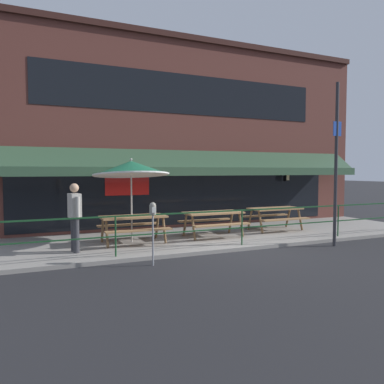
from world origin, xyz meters
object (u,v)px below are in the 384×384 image
picnic_table_left (133,221)px  street_sign_pole (336,163)px  pedestrian_walking (75,214)px  parking_meter_near (153,215)px  picnic_table_right (275,212)px  patio_umbrella_left (131,169)px  picnic_table_centre (213,217)px

picnic_table_left → street_sign_pole: (5.21, -2.20, 1.63)m
pedestrian_walking → parking_meter_near: bearing=-48.3°
picnic_table_right → parking_meter_near: bearing=-153.8°
pedestrian_walking → patio_umbrella_left: bearing=25.2°
patio_umbrella_left → street_sign_pole: street_sign_pole is taller
parking_meter_near → picnic_table_centre: bearing=40.4°
street_sign_pole → picnic_table_left: bearing=157.1°
picnic_table_right → street_sign_pole: (0.21, -2.49, 1.63)m
picnic_table_left → parking_meter_near: 2.29m
picnic_table_left → parking_meter_near: size_ratio=1.27×
picnic_table_right → parking_meter_near: (-5.15, -2.53, 0.44)m
picnic_table_centre → picnic_table_left: bearing=-179.8°
picnic_table_right → parking_meter_near: size_ratio=1.27×
parking_meter_near → patio_umbrella_left: bearing=86.6°
parking_meter_near → street_sign_pole: street_sign_pole is taller
picnic_table_centre → picnic_table_right: (2.50, 0.28, 0.00)m
parking_meter_near → picnic_table_right: bearing=26.2°
picnic_table_left → picnic_table_right: size_ratio=1.00×
patio_umbrella_left → pedestrian_walking: bearing=-154.8°
picnic_table_centre → parking_meter_near: bearing=-139.6°
parking_meter_near → street_sign_pole: bearing=0.5°
street_sign_pole → parking_meter_near: bearing=-179.5°
parking_meter_near → street_sign_pole: (5.36, 0.04, 1.19)m
picnic_table_left → street_sign_pole: bearing=-22.9°
picnic_table_left → picnic_table_centre: (2.50, 0.01, 0.00)m
picnic_table_right → patio_umbrella_left: bearing=-178.9°
picnic_table_right → street_sign_pole: 2.98m
pedestrian_walking → street_sign_pole: size_ratio=0.37×
picnic_table_left → patio_umbrella_left: bearing=90.0°
patio_umbrella_left → street_sign_pole: size_ratio=0.52×
picnic_table_right → patio_umbrella_left: 5.22m
picnic_table_left → picnic_table_right: same height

